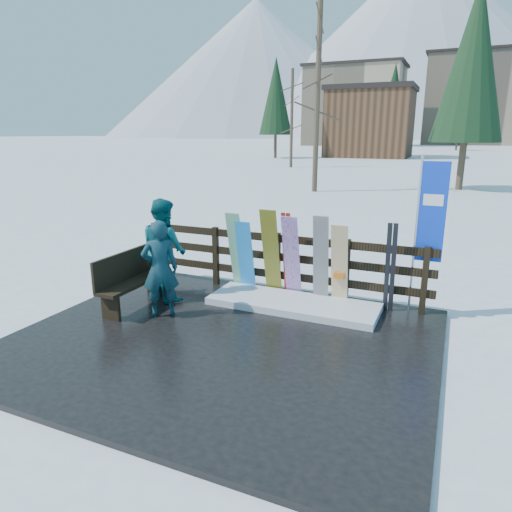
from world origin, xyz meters
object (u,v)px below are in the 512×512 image
at_px(rental_flag, 428,218).
at_px(person_front, 160,269).
at_px(snowboard_1, 237,252).
at_px(snowboard_0, 246,257).
at_px(person_back, 164,249).
at_px(snowboard_3, 292,258).
at_px(bench, 130,278).
at_px(snowboard_5, 339,266).
at_px(snowboard_2, 271,253).
at_px(snowboard_4, 321,260).

relative_size(rental_flag, person_front, 1.62).
bearing_deg(snowboard_1, snowboard_0, -0.00).
bearing_deg(person_front, person_back, -98.03).
height_order(snowboard_3, person_back, person_back).
relative_size(bench, person_front, 0.94).
bearing_deg(snowboard_1, snowboard_5, -0.00).
height_order(snowboard_0, snowboard_3, snowboard_3).
bearing_deg(person_front, snowboard_3, -174.59).
height_order(snowboard_3, rental_flag, rental_flag).
relative_size(snowboard_0, snowboard_1, 0.90).
relative_size(snowboard_1, snowboard_3, 0.99).
distance_m(snowboard_1, person_front, 1.70).
bearing_deg(snowboard_3, snowboard_1, 180.00).
height_order(bench, snowboard_5, snowboard_5).
xyz_separation_m(snowboard_3, rental_flag, (2.19, 0.27, 0.83)).
height_order(snowboard_0, person_front, person_front).
bearing_deg(snowboard_1, bench, -131.46).
distance_m(snowboard_0, snowboard_3, 0.91).
bearing_deg(snowboard_2, snowboard_3, -0.00).
bearing_deg(snowboard_1, snowboard_2, -0.00).
height_order(rental_flag, person_front, rental_flag).
bearing_deg(snowboard_5, person_back, -163.89).
bearing_deg(person_front, snowboard_1, -148.41).
height_order(snowboard_3, snowboard_5, snowboard_3).
bearing_deg(snowboard_2, snowboard_1, 180.00).
xyz_separation_m(snowboard_0, rental_flag, (3.10, 0.27, 0.91)).
bearing_deg(snowboard_1, person_back, -139.82).
distance_m(bench, person_back, 0.80).
bearing_deg(snowboard_5, snowboard_3, -180.00).
height_order(snowboard_2, person_front, snowboard_2).
distance_m(bench, snowboard_5, 3.60).
bearing_deg(person_front, snowboard_5, 174.00).
distance_m(snowboard_0, snowboard_5, 1.77).
distance_m(bench, snowboard_0, 2.11).
distance_m(snowboard_3, snowboard_4, 0.53).
bearing_deg(rental_flag, person_back, -165.30).
xyz_separation_m(rental_flag, person_front, (-3.88, -1.86, -0.80)).
relative_size(snowboard_4, person_front, 0.99).
bearing_deg(snowboard_2, rental_flag, 5.95).
relative_size(bench, person_back, 0.82).
relative_size(snowboard_1, snowboard_5, 1.06).
bearing_deg(rental_flag, snowboard_5, -168.52).
relative_size(snowboard_0, snowboard_4, 0.89).
height_order(snowboard_1, rental_flag, rental_flag).
relative_size(snowboard_0, rental_flag, 0.54).
xyz_separation_m(snowboard_2, snowboard_5, (1.26, 0.00, -0.09)).
height_order(snowboard_1, snowboard_4, snowboard_4).
bearing_deg(snowboard_2, snowboard_4, 0.00).
bearing_deg(rental_flag, snowboard_3, -172.99).
bearing_deg(snowboard_0, snowboard_4, 0.00).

